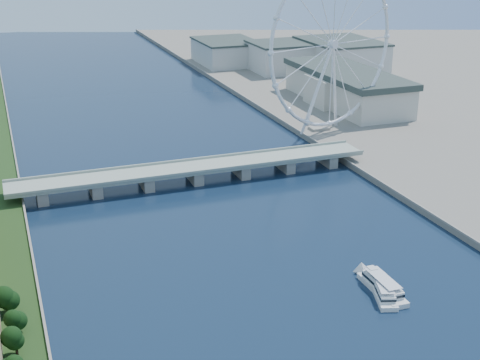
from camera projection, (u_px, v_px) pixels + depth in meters
westminster_bridge at (194, 171)px, 404.94m from camera, size 220.00×22.00×9.50m
london_eye at (333, 45)px, 470.96m from camera, size 113.60×39.12×124.30m
county_hall at (345, 107)px, 578.38m from camera, size 54.00×144.00×35.00m
city_skyline at (155, 70)px, 642.32m from camera, size 505.00×280.00×32.00m
tour_boat_near at (382, 292)px, 282.56m from camera, size 8.91×32.88×7.27m
tour_boat_far at (382, 295)px, 279.98m from camera, size 16.55×30.41×6.53m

